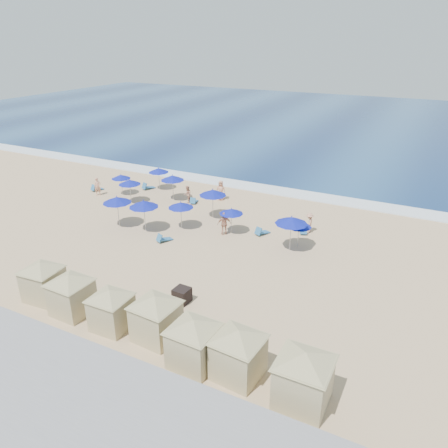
{
  "coord_description": "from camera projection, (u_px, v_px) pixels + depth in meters",
  "views": [
    {
      "loc": [
        16.86,
        -23.98,
        14.51
      ],
      "look_at": [
        3.07,
        3.0,
        1.3
      ],
      "focal_mm": 35.0,
      "sensor_mm": 36.0,
      "label": 1
    }
  ],
  "objects": [
    {
      "name": "beachgoer_2",
      "position": [
        224.0,
        224.0,
        34.06
      ],
      "size": [
        1.14,
        1.01,
        1.85
      ],
      "primitive_type": "imported",
      "rotation": [
        0.0,
        0.0,
        3.79
      ],
      "color": "tan",
      "rests_on": "ground"
    },
    {
      "name": "cabana_0",
      "position": [
        42.0,
        276.0,
        25.51
      ],
      "size": [
        4.21,
        4.21,
        2.65
      ],
      "color": "tan",
      "rests_on": "ground"
    },
    {
      "name": "trash_bin",
      "position": [
        182.0,
        295.0,
        25.59
      ],
      "size": [
        0.93,
        0.93,
        0.89
      ],
      "primitive_type": "cube",
      "rotation": [
        0.0,
        0.0,
        -0.05
      ],
      "color": "black",
      "rests_on": "ground"
    },
    {
      "name": "umbrella_3",
      "position": [
        117.0,
        200.0,
        35.03
      ],
      "size": [
        2.32,
        2.32,
        2.64
      ],
      "color": "#A5A8AD",
      "rests_on": "ground"
    },
    {
      "name": "umbrella_0",
      "position": [
        121.0,
        177.0,
        42.28
      ],
      "size": [
        1.85,
        1.85,
        2.11
      ],
      "color": "#A5A8AD",
      "rests_on": "ground"
    },
    {
      "name": "umbrella_6",
      "position": [
        144.0,
        204.0,
        34.15
      ],
      "size": [
        2.34,
        2.34,
        2.66
      ],
      "color": "#A5A8AD",
      "rests_on": "ground"
    },
    {
      "name": "umbrella_1",
      "position": [
        130.0,
        182.0,
        40.12
      ],
      "size": [
        2.05,
        2.05,
        2.33
      ],
      "color": "#A5A8AD",
      "rests_on": "ground"
    },
    {
      "name": "cabana_3",
      "position": [
        156.0,
        312.0,
        22.09
      ],
      "size": [
        4.42,
        4.42,
        2.78
      ],
      "color": "tan",
      "rests_on": "ground"
    },
    {
      "name": "beachgoer_1",
      "position": [
        188.0,
        194.0,
        40.65
      ],
      "size": [
        0.88,
        0.97,
        1.62
      ],
      "primitive_type": "imported",
      "rotation": [
        0.0,
        0.0,
        5.13
      ],
      "color": "tan",
      "rests_on": "ground"
    },
    {
      "name": "beach_chair_5",
      "position": [
        303.0,
        231.0,
        34.52
      ],
      "size": [
        0.97,
        1.33,
        0.67
      ],
      "color": "#296799",
      "rests_on": "ground"
    },
    {
      "name": "cabana_6",
      "position": [
        304.0,
        371.0,
        18.08
      ],
      "size": [
        4.66,
        4.66,
        2.93
      ],
      "color": "tan",
      "rests_on": "ground"
    },
    {
      "name": "cabana_1",
      "position": [
        71.0,
        289.0,
        24.17
      ],
      "size": [
        4.3,
        4.3,
        2.7
      ],
      "color": "tan",
      "rests_on": "ground"
    },
    {
      "name": "beachgoer_0",
      "position": [
        98.0,
        187.0,
        42.47
      ],
      "size": [
        0.77,
        0.73,
        1.78
      ],
      "primitive_type": "imported",
      "rotation": [
        0.0,
        0.0,
        0.66
      ],
      "color": "tan",
      "rests_on": "ground"
    },
    {
      "name": "beach_chair_3",
      "position": [
        163.0,
        239.0,
        33.15
      ],
      "size": [
        1.02,
        1.36,
        0.69
      ],
      "color": "#296799",
      "rests_on": "ground"
    },
    {
      "name": "surf_line",
      "position": [
        253.0,
        187.0,
        45.04
      ],
      "size": [
        160.0,
        2.5,
        0.08
      ],
      "primitive_type": "cube",
      "color": "white",
      "rests_on": "ground"
    },
    {
      "name": "cabana_2",
      "position": [
        111.0,
        304.0,
        22.96
      ],
      "size": [
        4.07,
        4.07,
        2.56
      ],
      "color": "tan",
      "rests_on": "ground"
    },
    {
      "name": "beachgoer_4",
      "position": [
        221.0,
        190.0,
        41.26
      ],
      "size": [
        1.04,
        0.8,
        1.89
      ],
      "primitive_type": "imported",
      "rotation": [
        0.0,
        0.0,
        0.23
      ],
      "color": "tan",
      "rests_on": "ground"
    },
    {
      "name": "seawall",
      "position": [
        13.0,
        346.0,
        21.13
      ],
      "size": [
        160.0,
        6.1,
        1.22
      ],
      "color": "gray",
      "rests_on": "ground"
    },
    {
      "name": "cabana_5",
      "position": [
        238.0,
        347.0,
        19.6
      ],
      "size": [
        4.41,
        4.41,
        2.77
      ],
      "color": "tan",
      "rests_on": "ground"
    },
    {
      "name": "umbrella_4",
      "position": [
        172.0,
        178.0,
        40.78
      ],
      "size": [
        2.21,
        2.21,
        2.52
      ],
      "color": "#A5A8AD",
      "rests_on": "ground"
    },
    {
      "name": "umbrella_7",
      "position": [
        213.0,
        192.0,
        36.68
      ],
      "size": [
        2.31,
        2.31,
        2.63
      ],
      "color": "#A5A8AD",
      "rests_on": "ground"
    },
    {
      "name": "ground",
      "position": [
        169.0,
        247.0,
        32.4
      ],
      "size": [
        160.0,
        160.0,
        0.0
      ],
      "primitive_type": "plane",
      "color": "tan",
      "rests_on": "ground"
    },
    {
      "name": "beach_chair_2",
      "position": [
        194.0,
        201.0,
        40.7
      ],
      "size": [
        0.79,
        1.26,
        0.65
      ],
      "color": "#296799",
      "rests_on": "ground"
    },
    {
      "name": "umbrella_9",
      "position": [
        299.0,
        224.0,
        31.72
      ],
      "size": [
        1.84,
        1.84,
        2.09
      ],
      "color": "#A5A8AD",
      "rests_on": "ground"
    },
    {
      "name": "beach_chair_4",
      "position": [
        261.0,
        232.0,
        34.3
      ],
      "size": [
        1.03,
        1.41,
        0.71
      ],
      "color": "#296799",
      "rests_on": "ground"
    },
    {
      "name": "beachgoer_3",
      "position": [
        309.0,
        223.0,
        34.52
      ],
      "size": [
        0.73,
        1.11,
        1.61
      ],
      "primitive_type": "imported",
      "rotation": [
        0.0,
        0.0,
        4.85
      ],
      "color": "tan",
      "rests_on": "ground"
    },
    {
      "name": "beach_chair_1",
      "position": [
        147.0,
        187.0,
        44.35
      ],
      "size": [
        1.06,
        1.49,
        0.75
      ],
      "color": "#296799",
      "rests_on": "ground"
    },
    {
      "name": "umbrella_8",
      "position": [
        231.0,
        211.0,
        33.94
      ],
      "size": [
        1.89,
        1.89,
        2.15
      ],
      "color": "#A5A8AD",
      "rests_on": "ground"
    },
    {
      "name": "umbrella_5",
      "position": [
        181.0,
        205.0,
        34.73
      ],
      "size": [
        2.05,
        2.05,
        2.33
      ],
      "color": "#A5A8AD",
      "rests_on": "ground"
    },
    {
      "name": "umbrella_10",
      "position": [
        291.0,
        220.0,
        31.03
      ],
      "size": [
        2.38,
        2.38,
        2.71
      ],
      "color": "#A5A8AD",
      "rests_on": "ground"
    },
    {
      "name": "cabana_4",
      "position": [
        194.0,
        336.0,
        20.3
      ],
      "size": [
        4.43,
        4.43,
        2.78
      ],
      "color": "tan",
      "rests_on": "ground"
    },
    {
      "name": "umbrella_2",
      "position": [
        159.0,
        170.0,
        43.67
      ],
      "size": [
        2.03,
        2.03,
        2.31
      ],
      "color": "#A5A8AD",
      "rests_on": "ground"
    },
    {
      "name": "ocean",
      "position": [
        342.0,
        123.0,
        77.29
      ],
      "size": [
        160.0,
        80.0,
        0.06
      ],
      "primitive_type": "cube",
      "color": "navy",
      "rests_on": "ground"
    },
    {
      "name": "beach_chair_0",
      "position": [
        96.0,
        188.0,
        43.95
      ],
      "size": [
        0.9,
        1.38,
        0.7
      ],
      "color": "#296799",
      "rests_on": "ground"
    }
  ]
}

